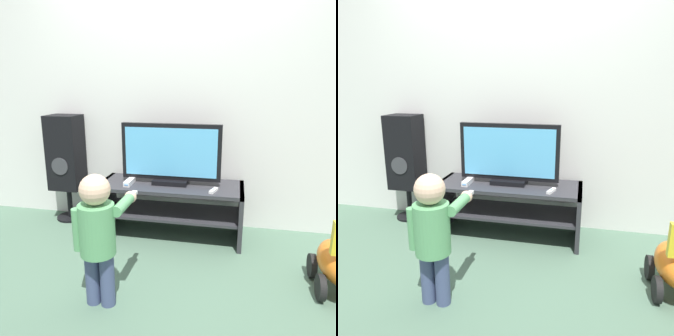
% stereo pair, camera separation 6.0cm
% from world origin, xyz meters
% --- Properties ---
extents(ground_plane, '(16.00, 16.00, 0.00)m').
position_xyz_m(ground_plane, '(0.00, 0.00, 0.00)').
color(ground_plane, '#4C6B56').
extents(wall_back, '(10.00, 0.06, 2.60)m').
position_xyz_m(wall_back, '(0.00, 0.58, 1.30)').
color(wall_back, silver).
rests_on(wall_back, ground_plane).
extents(tv_stand, '(1.29, 0.50, 0.48)m').
position_xyz_m(tv_stand, '(0.00, 0.25, 0.32)').
color(tv_stand, '#2D2D33').
rests_on(tv_stand, ground_plane).
extents(television, '(0.88, 0.20, 0.54)m').
position_xyz_m(television, '(0.00, 0.27, 0.74)').
color(television, black).
rests_on(television, tv_stand).
extents(game_console, '(0.06, 0.20, 0.04)m').
position_xyz_m(game_console, '(-0.35, 0.17, 0.50)').
color(game_console, white).
rests_on(game_console, tv_stand).
extents(remote_primary, '(0.07, 0.13, 0.03)m').
position_xyz_m(remote_primary, '(0.39, 0.11, 0.49)').
color(remote_primary, white).
rests_on(remote_primary, tv_stand).
extents(child, '(0.32, 0.48, 0.85)m').
position_xyz_m(child, '(-0.23, -0.79, 0.50)').
color(child, '#3F4C72').
rests_on(child, ground_plane).
extents(speaker_tower, '(0.30, 0.28, 1.06)m').
position_xyz_m(speaker_tower, '(-1.08, 0.39, 0.67)').
color(speaker_tower, black).
rests_on(speaker_tower, ground_plane).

